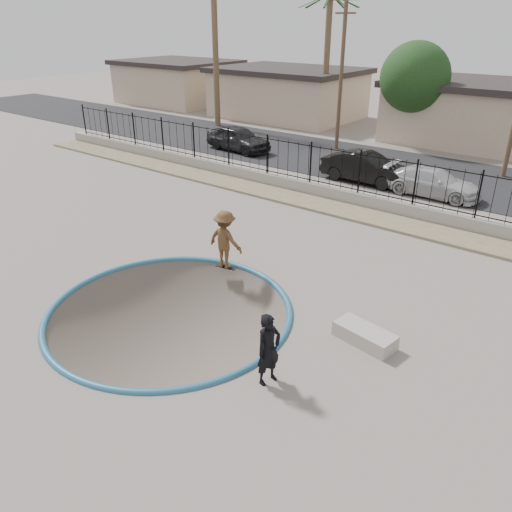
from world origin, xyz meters
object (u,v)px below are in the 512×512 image
object	(u,v)px
car_a	(238,138)
skateboard	(226,267)
videographer	(269,349)
car_c	(433,182)
car_b	(366,168)
skater	(225,242)
concrete_ledge	(365,336)

from	to	relation	value
car_a	skateboard	bearing A→B (deg)	-136.86
skateboard	car_a	size ratio (longest dim) A/B	0.17
videographer	car_c	world-z (taller)	videographer
car_a	car_b	bearing A→B (deg)	-92.15
skater	car_b	distance (m)	11.65
skateboard	concrete_ledge	xyz separation A→B (m)	(5.55, -0.94, 0.15)
skater	skateboard	distance (m)	0.92
skateboard	car_a	distance (m)	16.28
videographer	car_a	world-z (taller)	videographer
videographer	car_a	xyz separation A→B (m)	(-14.58, 16.45, -0.09)
car_b	videographer	bearing A→B (deg)	-160.01
skateboard	car_b	world-z (taller)	car_b
videographer	car_c	distance (m)	15.41
concrete_ledge	car_c	distance (m)	12.89
concrete_ledge	car_a	xyz separation A→B (m)	(-15.63, 13.71, 0.59)
skater	car_c	world-z (taller)	skater
car_a	car_c	xyz separation A→B (m)	(12.72, -1.16, -0.11)
skater	skateboard	bearing A→B (deg)	177.42
car_a	car_b	size ratio (longest dim) A/B	0.98
concrete_ledge	car_b	distance (m)	14.08
videographer	car_c	bearing A→B (deg)	20.08
videographer	skater	bearing A→B (deg)	63.85
skater	car_c	bearing A→B (deg)	-105.44
car_b	car_c	distance (m)	3.43
skateboard	skater	bearing A→B (deg)	168.55
videographer	car_c	size ratio (longest dim) A/B	0.40
skater	car_a	xyz separation A→B (m)	(-10.07, 12.76, -0.18)
skateboard	car_a	xyz separation A→B (m)	(-10.07, 12.76, 0.74)
car_a	car_b	distance (m)	9.36
concrete_ledge	car_b	world-z (taller)	car_b
videographer	car_b	size ratio (longest dim) A/B	0.39
skater	car_a	bearing A→B (deg)	-54.30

